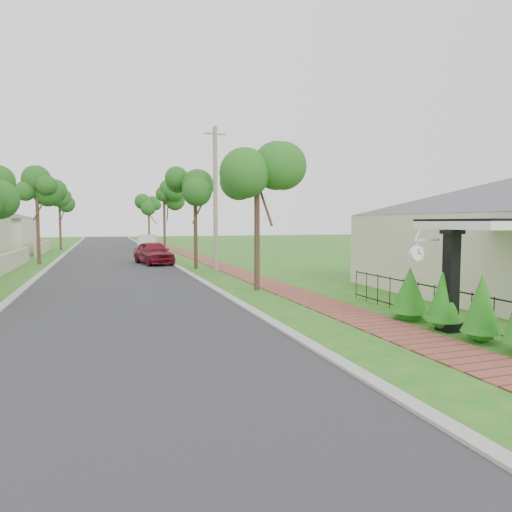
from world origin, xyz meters
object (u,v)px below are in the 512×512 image
parked_car_red (154,253)px  porch_post (451,286)px  station_clock (418,252)px  near_tree (257,176)px  parked_car_white (148,243)px  utility_pole (215,198)px

parked_car_red → porch_post: bearing=-87.6°
porch_post → station_clock: 1.15m
near_tree → station_clock: (1.67, -7.60, -2.56)m
near_tree → station_clock: bearing=-77.6°
porch_post → parked_car_red: porch_post is taller
porch_post → near_tree: 9.00m
parked_car_red → parked_car_white: size_ratio=0.95×
parked_car_red → station_clock: (4.38, -20.37, 1.22)m
porch_post → station_clock: bearing=149.6°
utility_pole → parked_car_white: bearing=95.6°
utility_pole → station_clock: bearing=-84.0°
near_tree → porch_post: bearing=-73.6°
parked_car_white → station_clock: 34.69m
porch_post → near_tree: near_tree is taller
parked_car_white → station_clock: station_clock is taller
near_tree → utility_pole: 7.41m
parked_car_red → station_clock: station_clock is taller
parked_car_white → station_clock: bearing=-76.4°
parked_car_red → parked_car_white: bearing=75.0°
utility_pole → station_clock: 15.22m
near_tree → utility_pole: bearing=89.2°
parked_car_red → parked_car_white: (0.91, 14.13, 0.01)m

